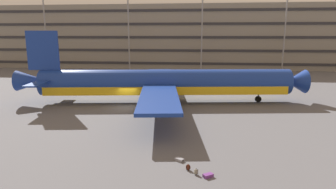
{
  "coord_description": "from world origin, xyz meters",
  "views": [
    {
      "loc": [
        9.57,
        -38.08,
        9.78
      ],
      "look_at": [
        6.25,
        -5.28,
        3.0
      ],
      "focal_mm": 31.06,
      "sensor_mm": 36.0,
      "label": 1
    }
  ],
  "objects_px": {
    "airliner": "(163,83)",
    "backpack_laid_flat": "(196,172)",
    "suitcase_upright": "(208,175)",
    "backpack_large": "(188,167)",
    "suitcase_teal": "(179,160)"
  },
  "relations": [
    {
      "from": "airliner",
      "to": "suitcase_teal",
      "type": "height_order",
      "value": "airliner"
    },
    {
      "from": "backpack_laid_flat",
      "to": "backpack_large",
      "type": "bearing_deg",
      "value": 130.15
    },
    {
      "from": "airliner",
      "to": "suitcase_upright",
      "type": "distance_m",
      "value": 23.29
    },
    {
      "from": "suitcase_upright",
      "to": "backpack_large",
      "type": "height_order",
      "value": "backpack_large"
    },
    {
      "from": "backpack_laid_flat",
      "to": "backpack_large",
      "type": "xyz_separation_m",
      "value": [
        -0.56,
        0.67,
        0.01
      ]
    },
    {
      "from": "airliner",
      "to": "backpack_laid_flat",
      "type": "distance_m",
      "value": 22.83
    },
    {
      "from": "suitcase_teal",
      "to": "suitcase_upright",
      "type": "distance_m",
      "value": 3.27
    },
    {
      "from": "suitcase_upright",
      "to": "backpack_large",
      "type": "xyz_separation_m",
      "value": [
        -1.43,
        0.92,
        0.11
      ]
    },
    {
      "from": "airliner",
      "to": "suitcase_teal",
      "type": "relative_size",
      "value": 55.35
    },
    {
      "from": "suitcase_teal",
      "to": "suitcase_upright",
      "type": "height_order",
      "value": "suitcase_upright"
    },
    {
      "from": "suitcase_upright",
      "to": "backpack_laid_flat",
      "type": "relative_size",
      "value": 1.61
    },
    {
      "from": "suitcase_upright",
      "to": "backpack_laid_flat",
      "type": "xyz_separation_m",
      "value": [
        -0.87,
        0.26,
        0.1
      ]
    },
    {
      "from": "airliner",
      "to": "suitcase_teal",
      "type": "distance_m",
      "value": 20.46
    },
    {
      "from": "backpack_laid_flat",
      "to": "backpack_large",
      "type": "height_order",
      "value": "backpack_large"
    },
    {
      "from": "suitcase_teal",
      "to": "suitcase_upright",
      "type": "xyz_separation_m",
      "value": [
        2.17,
        -2.45,
        0.01
      ]
    }
  ]
}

